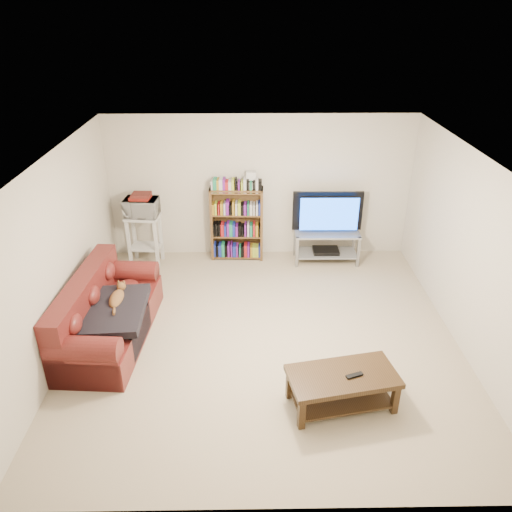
{
  "coord_description": "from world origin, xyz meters",
  "views": [
    {
      "loc": [
        -0.19,
        -5.36,
        3.98
      ],
      "look_at": [
        -0.1,
        0.4,
        1.0
      ],
      "focal_mm": 35.0,
      "sensor_mm": 36.0,
      "label": 1
    }
  ],
  "objects_px": {
    "tv_stand": "(326,241)",
    "coffee_table": "(342,384)",
    "bookshelf": "(237,223)",
    "sofa": "(105,318)"
  },
  "relations": [
    {
      "from": "tv_stand",
      "to": "coffee_table",
      "type": "bearing_deg",
      "value": -94.58
    },
    {
      "from": "tv_stand",
      "to": "bookshelf",
      "type": "height_order",
      "value": "bookshelf"
    },
    {
      "from": "sofa",
      "to": "bookshelf",
      "type": "bearing_deg",
      "value": 57.6
    },
    {
      "from": "coffee_table",
      "to": "sofa",
      "type": "bearing_deg",
      "value": 145.04
    },
    {
      "from": "bookshelf",
      "to": "tv_stand",
      "type": "bearing_deg",
      "value": -3.63
    },
    {
      "from": "coffee_table",
      "to": "bookshelf",
      "type": "distance_m",
      "value": 3.75
    },
    {
      "from": "bookshelf",
      "to": "coffee_table",
      "type": "bearing_deg",
      "value": -69.25
    },
    {
      "from": "tv_stand",
      "to": "bookshelf",
      "type": "xyz_separation_m",
      "value": [
        -1.5,
        0.15,
        0.29
      ]
    },
    {
      "from": "sofa",
      "to": "bookshelf",
      "type": "distance_m",
      "value": 2.85
    },
    {
      "from": "sofa",
      "to": "tv_stand",
      "type": "xyz_separation_m",
      "value": [
        3.17,
        2.12,
        0.05
      ]
    }
  ]
}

